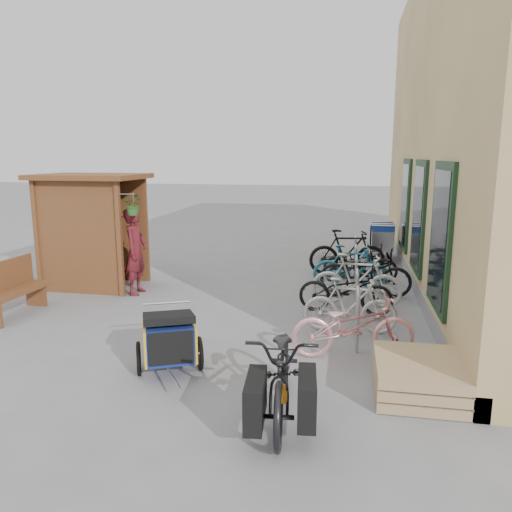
% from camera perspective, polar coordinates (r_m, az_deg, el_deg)
% --- Properties ---
extents(ground, '(80.00, 80.00, 0.00)m').
position_cam_1_polar(ground, '(7.97, -5.60, -9.06)').
color(ground, gray).
extents(kiosk, '(2.49, 1.65, 2.40)m').
position_cam_1_polar(kiosk, '(11.11, -18.60, 4.49)').
color(kiosk, brown).
rests_on(kiosk, ground).
extents(bike_rack, '(0.05, 5.35, 0.86)m').
position_cam_1_polar(bike_rack, '(9.83, 11.36, -2.12)').
color(bike_rack, '#A5A8AD').
rests_on(bike_rack, ground).
extents(pallet_stack, '(1.00, 1.20, 0.40)m').
position_cam_1_polar(pallet_stack, '(6.37, 18.04, -13.00)').
color(pallet_stack, tan).
rests_on(pallet_stack, ground).
extents(bench, '(0.55, 1.56, 0.97)m').
position_cam_1_polar(bench, '(9.75, -26.35, -3.33)').
color(bench, brown).
rests_on(bench, ground).
extents(shopping_carts, '(0.59, 1.63, 1.06)m').
position_cam_1_polar(shopping_carts, '(13.87, 14.12, 2.11)').
color(shopping_carts, silver).
rests_on(shopping_carts, ground).
extents(child_trailer, '(0.95, 1.44, 0.84)m').
position_cam_1_polar(child_trailer, '(6.65, -9.90, -9.11)').
color(child_trailer, navy).
rests_on(child_trailer, ground).
extents(cargo_bike, '(0.87, 2.05, 1.05)m').
position_cam_1_polar(cargo_bike, '(5.47, 3.14, -13.04)').
color(cargo_bike, black).
rests_on(cargo_bike, ground).
extents(person_kiosk, '(0.44, 0.65, 1.76)m').
position_cam_1_polar(person_kiosk, '(10.36, -13.59, 0.52)').
color(person_kiosk, maroon).
rests_on(person_kiosk, ground).
extents(bike_0, '(1.81, 0.94, 0.91)m').
position_cam_1_polar(bike_0, '(7.14, 11.05, -7.85)').
color(bike_0, pink).
rests_on(bike_0, ground).
extents(bike_1, '(1.49, 0.46, 0.89)m').
position_cam_1_polar(bike_1, '(8.08, 10.67, -5.59)').
color(bike_1, silver).
rests_on(bike_1, ground).
extents(bike_2, '(1.72, 0.73, 0.88)m').
position_cam_1_polar(bike_2, '(9.03, 10.19, -3.80)').
color(bike_2, black).
rests_on(bike_2, ground).
extents(bike_3, '(1.70, 0.58, 1.00)m').
position_cam_1_polar(bike_3, '(9.46, 11.40, -2.75)').
color(bike_3, silver).
rests_on(bike_3, ground).
extents(bike_4, '(1.89, 0.86, 0.96)m').
position_cam_1_polar(bike_4, '(10.28, 12.37, -1.77)').
color(bike_4, black).
rests_on(bike_4, ground).
extents(bike_5, '(1.57, 0.49, 0.94)m').
position_cam_1_polar(bike_5, '(10.71, 10.73, -1.24)').
color(bike_5, '#216D84').
rests_on(bike_5, ground).
extents(bike_6, '(1.67, 0.69, 0.86)m').
position_cam_1_polar(bike_6, '(11.36, 11.83, -0.77)').
color(bike_6, black).
rests_on(bike_6, ground).
extents(bike_7, '(1.85, 0.79, 1.08)m').
position_cam_1_polar(bike_7, '(11.97, 10.38, 0.45)').
color(bike_7, black).
rests_on(bike_7, ground).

